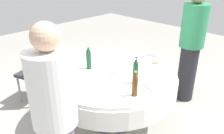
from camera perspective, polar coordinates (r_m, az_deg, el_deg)
The scene contains 14 objects.
ground_plane at distance 3.13m, azimuth 0.00°, elevation -13.36°, with size 10.00×10.00×0.00m, color gray.
dining_table at distance 2.80m, azimuth 0.00°, elevation -3.72°, with size 1.56×1.56×0.74m.
bottle_dark_green_mid at distance 2.42m, azimuth 5.91°, elevation -1.04°, with size 0.06×0.06×0.31m.
bottle_dark_green_left at distance 2.76m, azimuth -5.84°, elevation 2.25°, with size 0.06×0.06×0.30m.
bottle_brown_right at distance 2.21m, azimuth 5.76°, elevation -4.36°, with size 0.06×0.06×0.26m.
wine_glass_east at distance 2.65m, azimuth 0.68°, elevation 0.28°, with size 0.07×0.07×0.13m.
wine_glass_north at distance 2.37m, azimuth -8.93°, elevation -3.04°, with size 0.07×0.07×0.14m.
plate_far at distance 2.97m, azimuth 10.80°, elevation 0.94°, with size 0.21×0.21×0.04m.
plate_rear at distance 3.14m, azimuth 3.05°, elevation 2.63°, with size 0.21×0.21×0.02m.
fork_left at distance 2.73m, azimuth 4.48°, elevation -1.07°, with size 0.18×0.02×0.01m, color silver.
folded_napkin at distance 2.45m, azimuth 10.23°, elevation -4.36°, with size 0.18×0.18×0.02m, color white.
person_mid at distance 1.84m, azimuth -13.90°, elevation -12.67°, with size 0.34×0.34×1.59m.
person_left at distance 3.41m, azimuth 19.20°, elevation 5.37°, with size 0.34×0.34×1.66m.
chair_inner at distance 3.46m, azimuth -18.08°, elevation -0.65°, with size 0.51×0.51×0.87m.
Camera 1 is at (1.75, 1.73, 1.93)m, focal length 36.56 mm.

